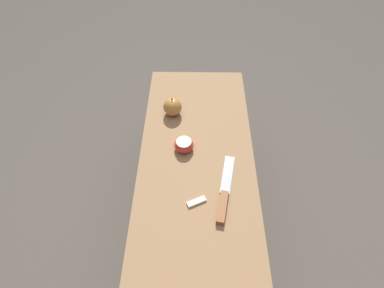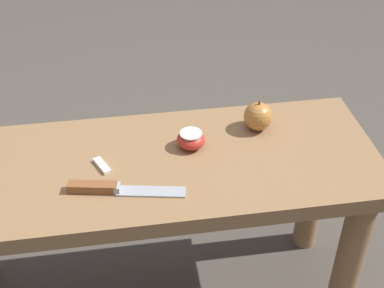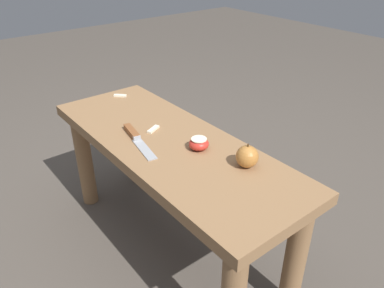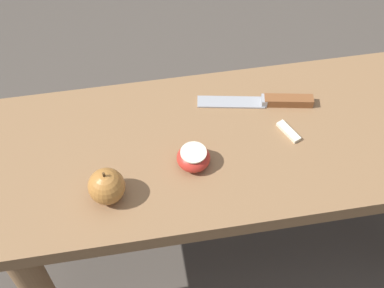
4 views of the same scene
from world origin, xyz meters
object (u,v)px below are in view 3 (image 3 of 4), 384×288
(knife, at_px, (135,137))
(apple_whole, at_px, (247,156))
(apple_cut, at_px, (199,144))
(wooden_bench, at_px, (170,165))

(knife, xyz_separation_m, apple_whole, (0.37, 0.18, 0.03))
(apple_whole, bearing_deg, apple_cut, -164.47)
(knife, distance_m, apple_whole, 0.41)
(knife, relative_size, apple_cut, 3.78)
(apple_whole, bearing_deg, wooden_bench, -161.77)
(wooden_bench, relative_size, apple_whole, 13.59)
(apple_cut, bearing_deg, apple_whole, 15.53)
(wooden_bench, height_order, knife, knife)
(knife, height_order, apple_whole, apple_whole)
(wooden_bench, bearing_deg, apple_whole, 18.23)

